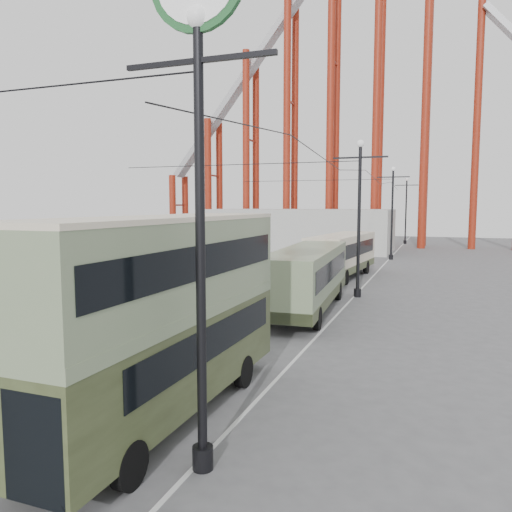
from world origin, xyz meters
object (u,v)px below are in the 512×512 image
at_px(single_decker_green, 307,276).
at_px(single_decker_cream, 342,253).
at_px(lamp_post_near, 199,84).
at_px(double_decker_bus, 163,307).
at_px(pedestrian, 192,330).

height_order(single_decker_green, single_decker_cream, single_decker_cream).
height_order(lamp_post_near, double_decker_bus, lamp_post_near).
relative_size(lamp_post_near, single_decker_cream, 1.00).
bearing_deg(double_decker_bus, lamp_post_near, -42.89).
bearing_deg(double_decker_bus, single_decker_cream, 91.28).
bearing_deg(pedestrian, lamp_post_near, 102.59).
height_order(lamp_post_near, single_decker_cream, lamp_post_near).
relative_size(lamp_post_near, pedestrian, 6.23).
bearing_deg(single_decker_cream, lamp_post_near, -79.91).
height_order(single_decker_cream, pedestrian, single_decker_cream).
distance_m(lamp_post_near, double_decker_bus, 5.70).
distance_m(double_decker_bus, single_decker_cream, 26.78).
distance_m(single_decker_cream, pedestrian, 21.48).
relative_size(double_decker_bus, single_decker_green, 0.84).
xyz_separation_m(single_decker_cream, pedestrian, (-1.67, -21.39, -0.98)).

